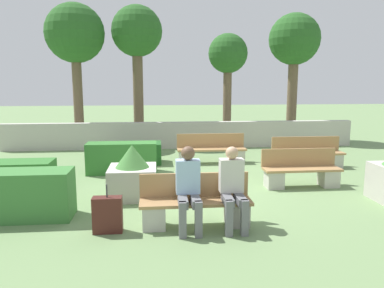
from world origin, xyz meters
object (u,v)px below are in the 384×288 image
at_px(person_seated_man, 233,184).
at_px(suitcase, 108,215).
at_px(bench_left_side, 301,173).
at_px(person_seated_woman, 189,185).
at_px(planter_corner_right, 133,175).
at_px(bench_front, 196,207).
at_px(bench_right_side, 308,156).
at_px(tree_center_left, 137,36).
at_px(tree_leftmost, 75,36).
at_px(tree_rightmost, 294,43).
at_px(bench_back, 211,152).
at_px(tree_center_right, 228,58).

relative_size(person_seated_man, suitcase, 1.70).
relative_size(bench_left_side, person_seated_woman, 1.30).
xyz_separation_m(planter_corner_right, suitcase, (-0.28, -1.79, -0.17)).
relative_size(bench_front, bench_left_side, 1.05).
relative_size(bench_right_side, planter_corner_right, 1.78).
height_order(person_seated_man, tree_center_left, tree_center_left).
relative_size(bench_right_side, tree_leftmost, 0.38).
bearing_deg(person_seated_man, bench_right_side, 53.95).
bearing_deg(tree_rightmost, suitcase, -124.61).
height_order(bench_back, planter_corner_right, planter_corner_right).
relative_size(suitcase, tree_leftmost, 0.15).
bearing_deg(tree_center_right, tree_rightmost, 6.32).
relative_size(person_seated_man, tree_center_right, 0.31).
bearing_deg(person_seated_man, bench_back, 85.46).
distance_m(bench_front, tree_rightmost, 10.69).
bearing_deg(tree_center_left, bench_right_side, -44.92).
bearing_deg(person_seated_man, person_seated_woman, 179.78).
relative_size(bench_back, person_seated_woman, 1.50).
bearing_deg(planter_corner_right, bench_left_side, 6.65).
bearing_deg(suitcase, bench_left_side, 29.16).
relative_size(suitcase, tree_center_left, 0.15).
relative_size(person_seated_woman, tree_leftmost, 0.26).
height_order(bench_back, person_seated_man, person_seated_man).
distance_m(bench_right_side, bench_back, 2.67).
height_order(bench_right_side, suitcase, bench_right_side).
bearing_deg(planter_corner_right, suitcase, -98.96).
distance_m(bench_right_side, suitcase, 6.33).
distance_m(bench_right_side, tree_center_left, 7.67).
bearing_deg(bench_front, planter_corner_right, 124.15).
bearing_deg(suitcase, bench_right_side, 39.51).
height_order(bench_front, person_seated_woman, person_seated_woman).
height_order(bench_left_side, planter_corner_right, planter_corner_right).
height_order(bench_right_side, tree_center_right, tree_center_right).
distance_m(bench_left_side, bench_back, 3.12).
bearing_deg(planter_corner_right, tree_center_right, 64.90).
distance_m(planter_corner_right, suitcase, 1.82).
height_order(planter_corner_right, tree_rightmost, tree_rightmost).
distance_m(bench_front, person_seated_man, 0.71).
height_order(suitcase, tree_center_right, tree_center_right).
distance_m(bench_back, person_seated_woman, 4.99).
distance_m(person_seated_woman, tree_center_right, 9.33).
bearing_deg(tree_center_right, suitcase, -112.03).
xyz_separation_m(bench_left_side, tree_center_left, (-3.86, 6.56, 3.69)).
xyz_separation_m(person_seated_man, person_seated_woman, (-0.70, 0.00, 0.01)).
xyz_separation_m(person_seated_man, tree_center_right, (1.56, 8.70, 2.52)).
bearing_deg(tree_center_right, bench_front, -104.04).
relative_size(person_seated_woman, planter_corner_right, 1.22).
relative_size(bench_right_side, person_seated_man, 1.47).
bearing_deg(planter_corner_right, bench_back, 56.18).
relative_size(suitcase, tree_rightmost, 0.15).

